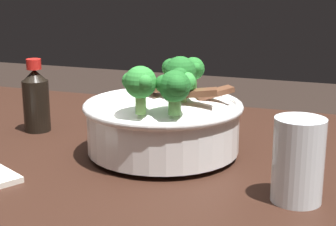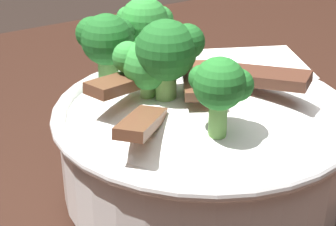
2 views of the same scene
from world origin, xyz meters
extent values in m
cube|color=black|center=(0.00, 0.00, 0.79)|extent=(1.41, 0.88, 0.06)
cylinder|color=white|center=(-0.09, -0.10, 0.82)|extent=(0.10, 0.10, 0.01)
cylinder|color=white|center=(-0.09, -0.10, 0.86)|extent=(0.23, 0.23, 0.07)
torus|color=white|center=(-0.09, -0.10, 0.89)|extent=(0.24, 0.24, 0.01)
ellipsoid|color=white|center=(-0.09, -0.10, 0.88)|extent=(0.21, 0.21, 0.06)
cube|color=brown|center=(-0.17, -0.12, 0.91)|extent=(0.06, 0.05, 0.02)
cube|color=#4C2B1E|center=(-0.06, -0.12, 0.92)|extent=(0.06, 0.08, 0.01)
cube|color=brown|center=(-0.10, -0.10, 0.92)|extent=(0.06, 0.07, 0.01)
cube|color=brown|center=(-0.16, -0.07, 0.92)|extent=(0.06, 0.04, 0.01)
cylinder|color=#5B9947|center=(-0.14, -0.02, 0.91)|extent=(0.02, 0.02, 0.02)
sphere|color=#1E6023|center=(-0.14, -0.02, 0.94)|extent=(0.04, 0.04, 0.04)
sphere|color=#1E6023|center=(-0.12, -0.02, 0.94)|extent=(0.02, 0.02, 0.02)
sphere|color=#1E6023|center=(-0.15, -0.01, 0.94)|extent=(0.03, 0.03, 0.03)
cylinder|color=#7AB256|center=(-0.13, -0.08, 0.91)|extent=(0.01, 0.01, 0.02)
sphere|color=green|center=(-0.13, -0.08, 0.93)|extent=(0.04, 0.04, 0.04)
sphere|color=green|center=(-0.12, -0.08, 0.93)|extent=(0.02, 0.02, 0.02)
sphere|color=green|center=(-0.14, -0.06, 0.94)|extent=(0.02, 0.02, 0.02)
cylinder|color=#7AB256|center=(-0.09, -0.01, 0.92)|extent=(0.01, 0.01, 0.03)
sphere|color=#2D8433|center=(-0.09, -0.01, 0.95)|extent=(0.04, 0.04, 0.04)
sphere|color=#2D8433|center=(-0.08, -0.01, 0.95)|extent=(0.02, 0.02, 0.02)
sphere|color=#2D8433|center=(-0.10, 0.00, 0.95)|extent=(0.02, 0.02, 0.02)
cylinder|color=#7AB256|center=(-0.12, -0.09, 0.92)|extent=(0.02, 0.02, 0.03)
sphere|color=#1E6023|center=(-0.12, -0.09, 0.95)|extent=(0.05, 0.05, 0.05)
sphere|color=#1E6023|center=(-0.11, -0.09, 0.95)|extent=(0.03, 0.03, 0.03)
sphere|color=#1E6023|center=(-0.13, -0.07, 0.95)|extent=(0.03, 0.03, 0.03)
cylinder|color=#6BA84C|center=(-0.12, -0.15, 0.92)|extent=(0.01, 0.01, 0.03)
sphere|color=#237028|center=(-0.12, -0.15, 0.94)|extent=(0.04, 0.04, 0.04)
sphere|color=#237028|center=(-0.11, -0.15, 0.94)|extent=(0.02, 0.02, 0.02)
sphere|color=#237028|center=(-0.13, -0.14, 0.95)|extent=(0.02, 0.02, 0.02)
cylinder|color=white|center=(-0.31, 0.01, 0.82)|extent=(0.06, 0.06, 0.00)
cylinder|color=white|center=(-0.31, 0.01, 0.87)|extent=(0.06, 0.06, 0.10)
cylinder|color=olive|center=(-0.31, 0.01, 0.85)|extent=(0.05, 0.05, 0.06)
cylinder|color=black|center=(0.16, -0.14, 0.86)|extent=(0.05, 0.05, 0.09)
cone|color=black|center=(0.16, -0.14, 0.92)|extent=(0.04, 0.04, 0.02)
cylinder|color=red|center=(0.16, -0.14, 0.94)|extent=(0.03, 0.03, 0.02)
camera|label=1|loc=(-0.36, 0.61, 1.08)|focal=55.58mm
camera|label=2|loc=(-0.33, -0.40, 1.08)|focal=57.14mm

